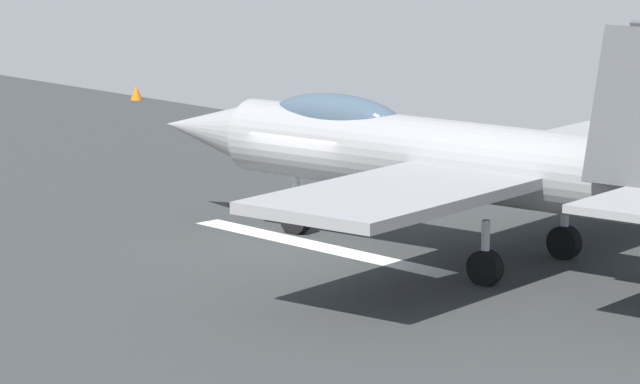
% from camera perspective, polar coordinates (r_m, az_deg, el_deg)
% --- Properties ---
extents(ground_plane, '(400.00, 400.00, 0.00)m').
position_cam_1_polar(ground_plane, '(43.16, -0.72, -1.56)').
color(ground_plane, '#606062').
extents(runway_strip, '(240.00, 26.00, 0.02)m').
position_cam_1_polar(runway_strip, '(43.14, -0.70, -1.55)').
color(runway_strip, '#323434').
rests_on(runway_strip, ground).
extents(fighter_jet, '(16.56, 14.04, 5.53)m').
position_cam_1_polar(fighter_jet, '(40.86, 4.44, 1.07)').
color(fighter_jet, gray).
rests_on(fighter_jet, ground).
extents(marker_cone_mid, '(0.44, 0.44, 0.55)m').
position_cam_1_polar(marker_cone_mid, '(53.74, 7.11, 1.09)').
color(marker_cone_mid, orange).
rests_on(marker_cone_mid, ground).
extents(marker_cone_far, '(0.44, 0.44, 0.55)m').
position_cam_1_polar(marker_cone_far, '(67.44, -5.66, 3.05)').
color(marker_cone_far, orange).
rests_on(marker_cone_far, ground).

